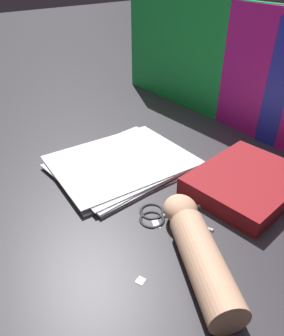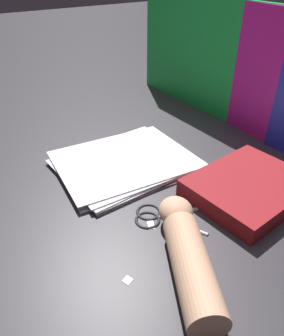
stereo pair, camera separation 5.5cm
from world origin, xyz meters
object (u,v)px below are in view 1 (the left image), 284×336
object	(u,v)px
paper_stack	(123,163)
book_closed	(247,182)
hand_forearm	(198,250)
scissors	(162,214)

from	to	relation	value
paper_stack	book_closed	distance (m)	0.33
paper_stack	book_closed	xyz separation A→B (m)	(0.27, 0.18, 0.01)
book_closed	hand_forearm	world-z (taller)	hand_forearm
paper_stack	scissors	size ratio (longest dim) A/B	2.16
paper_stack	hand_forearm	xyz separation A→B (m)	(0.36, -0.08, 0.03)
paper_stack	book_closed	size ratio (longest dim) A/B	1.29
book_closed	hand_forearm	bearing A→B (deg)	-71.30
scissors	hand_forearm	distance (m)	0.15
paper_stack	scissors	bearing A→B (deg)	-12.46
book_closed	scissors	size ratio (longest dim) A/B	1.68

